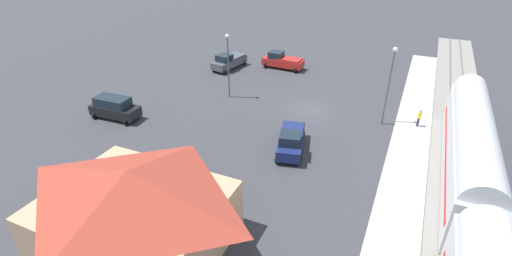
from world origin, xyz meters
TOP-DOWN VIEW (x-y plane):
  - ground_plane at (0.00, 0.00)m, footprint 200.00×200.00m
  - railway_track at (-14.00, 0.00)m, footprint 4.80×70.00m
  - platform at (-10.00, 0.00)m, footprint 3.20×46.00m
  - passenger_train at (-14.00, 16.05)m, footprint 2.93×38.14m
  - station_building at (4.00, 22.00)m, footprint 10.76×8.96m
  - pedestrian_on_platform at (-10.36, -0.33)m, footprint 0.36×0.36m
  - pickup_red at (7.24, -10.79)m, footprint 5.46×2.61m
  - suv_black at (17.21, 9.61)m, footprint 5.00×2.60m
  - pickup_charcoal at (13.63, -7.73)m, footprint 2.90×5.66m
  - pickup_navy at (-0.74, 8.19)m, footprint 3.21×5.71m
  - light_pole_near_platform at (-7.20, -0.03)m, footprint 0.44×0.44m
  - light_pole_lot_center at (9.29, 0.38)m, footprint 0.44×0.44m

SIDE VIEW (x-z plane):
  - ground_plane at x=0.00m, z-range 0.00..0.00m
  - railway_track at x=-14.00m, z-range -0.06..0.24m
  - platform at x=-10.00m, z-range 0.00..0.30m
  - pickup_red at x=7.24m, z-range -0.04..2.10m
  - pickup_charcoal at x=13.63m, z-range -0.04..2.10m
  - pickup_navy at x=-0.74m, z-range -0.04..2.10m
  - suv_black at x=17.21m, z-range 0.04..2.26m
  - pedestrian_on_platform at x=-10.36m, z-range 0.43..2.14m
  - station_building at x=4.00m, z-range 0.11..5.56m
  - passenger_train at x=-14.00m, z-range 0.37..5.35m
  - light_pole_lot_center at x=9.29m, z-range 0.97..8.04m
  - light_pole_near_platform at x=-7.20m, z-range 1.00..8.63m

